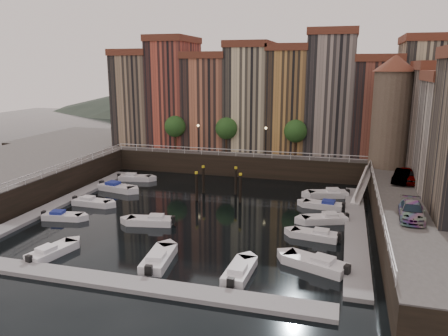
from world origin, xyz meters
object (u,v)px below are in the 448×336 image
(boat_left_1, at_px, (62,216))
(gangway, at_px, (363,183))
(corner_tower, at_px, (392,110))
(car_c, at_px, (412,212))
(mooring_pilings, at_px, (219,184))
(car_a, at_px, (406,176))
(boat_left_2, at_px, (91,202))
(boat_left_3, at_px, (116,188))
(car_b, at_px, (402,177))

(boat_left_1, bearing_deg, gangway, 19.47)
(boat_left_1, bearing_deg, corner_tower, 23.29)
(corner_tower, relative_size, car_c, 2.89)
(mooring_pilings, height_order, car_a, car_a)
(boat_left_2, distance_m, car_c, 33.41)
(gangway, distance_m, car_a, 5.60)
(corner_tower, distance_m, boat_left_3, 35.58)
(car_a, relative_size, car_b, 1.05)
(boat_left_3, bearing_deg, mooring_pilings, 14.21)
(corner_tower, relative_size, boat_left_3, 2.59)
(corner_tower, xyz_separation_m, car_b, (0.93, -7.92, -6.48))
(corner_tower, xyz_separation_m, mooring_pilings, (-19.51, -8.79, -8.54))
(boat_left_2, height_order, boat_left_3, boat_left_3)
(boat_left_1, distance_m, car_a, 36.78)
(boat_left_1, height_order, boat_left_2, boat_left_2)
(gangway, relative_size, boat_left_2, 1.79)
(car_a, bearing_deg, car_c, -95.83)
(gangway, distance_m, mooring_pilings, 17.15)
(gangway, distance_m, boat_left_3, 30.41)
(gangway, distance_m, boat_left_2, 31.76)
(boat_left_2, distance_m, car_b, 34.56)
(boat_left_2, height_order, car_c, car_c)
(gangway, height_order, boat_left_1, gangway)
(mooring_pilings, height_order, boat_left_2, mooring_pilings)
(car_a, height_order, car_b, car_a)
(gangway, bearing_deg, mooring_pilings, -165.51)
(gangway, height_order, car_a, car_a)
(corner_tower, height_order, car_a, corner_tower)
(mooring_pilings, relative_size, boat_left_3, 1.07)
(gangway, xyz_separation_m, car_c, (3.24, -15.70, 1.78))
(boat_left_2, bearing_deg, boat_left_1, -92.55)
(mooring_pilings, distance_m, boat_left_3, 13.43)
(gangway, bearing_deg, car_b, -41.83)
(corner_tower, bearing_deg, mooring_pilings, -155.74)
(boat_left_2, xyz_separation_m, car_a, (33.93, 7.98, 3.41))
(boat_left_2, height_order, car_a, car_a)
(corner_tower, height_order, car_c, corner_tower)
(boat_left_2, distance_m, boat_left_3, 6.15)
(car_a, bearing_deg, mooring_pilings, -178.17)
(corner_tower, relative_size, mooring_pilings, 2.43)
(car_c, bearing_deg, boat_left_2, 175.81)
(mooring_pilings, distance_m, car_b, 20.55)
(boat_left_3, height_order, car_c, car_c)
(boat_left_1, height_order, boat_left_3, boat_left_3)
(mooring_pilings, height_order, boat_left_1, mooring_pilings)
(boat_left_1, relative_size, boat_left_3, 0.82)
(boat_left_2, bearing_deg, gangway, 21.67)
(boat_left_1, xyz_separation_m, boat_left_2, (0.32, 4.97, 0.03))
(mooring_pilings, relative_size, boat_left_2, 1.22)
(gangway, bearing_deg, boat_left_1, -151.77)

